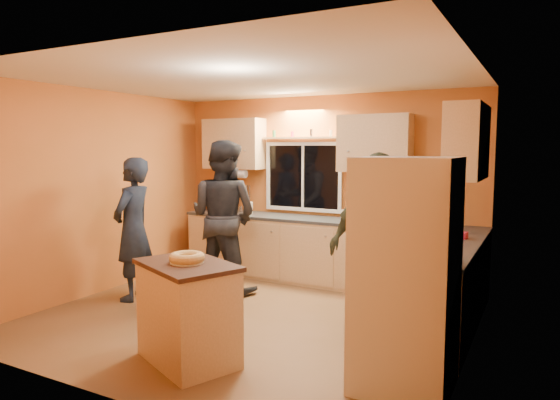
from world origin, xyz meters
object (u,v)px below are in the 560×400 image
Objects in this scene: person_center at (223,217)px; person_right at (375,244)px; refrigerator at (406,275)px; person_left at (133,229)px; island at (188,312)px.

person_right is (2.19, -0.55, -0.07)m from person_center.
person_left is at bearing 168.13° from refrigerator.
person_center reaches higher than island.
island is (-1.78, -0.40, -0.45)m from refrigerator.
person_left is 0.96× the size of person_right.
person_right is at bearing 119.14° from refrigerator.
person_center is at bearing 140.25° from island.
person_left is 2.98m from person_right.
island is at bearing 114.72° from person_center.
person_center is 1.07× the size of person_right.
refrigerator reaches higher than island.
island is 2.25m from person_center.
person_center is at bearing 124.33° from person_left.
island is at bearing -167.26° from refrigerator.
refrigerator is at bearing -119.15° from person_right.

